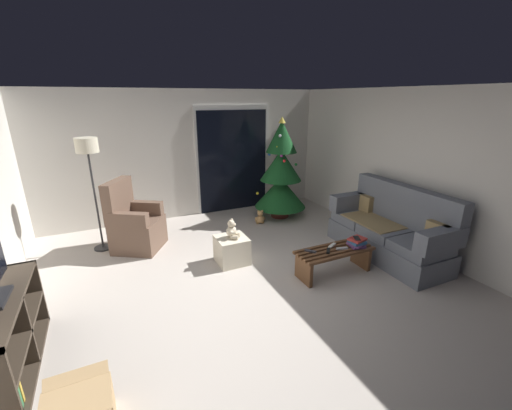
{
  "coord_description": "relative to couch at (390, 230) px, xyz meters",
  "views": [
    {
      "loc": [
        -1.51,
        -3.35,
        2.35
      ],
      "look_at": [
        0.4,
        0.7,
        0.85
      ],
      "focal_mm": 22.71,
      "sensor_mm": 36.0,
      "label": 1
    }
  ],
  "objects": [
    {
      "name": "remote_silver",
      "position": [
        -1.06,
        -0.15,
        -0.02
      ],
      "size": [
        0.16,
        0.08,
        0.02
      ],
      "primitive_type": "cube",
      "rotation": [
        0.0,
        0.0,
        4.45
      ],
      "color": "#ADADB2",
      "rests_on": "coffee_table"
    },
    {
      "name": "remote_graphite",
      "position": [
        -1.49,
        -0.04,
        -0.02
      ],
      "size": [
        0.13,
        0.15,
        0.02
      ],
      "primitive_type": "cube",
      "rotation": [
        0.0,
        0.0,
        0.67
      ],
      "color": "#333338",
      "rests_on": "coffee_table"
    },
    {
      "name": "floor_lamp",
      "position": [
        -4.04,
        2.12,
        1.11
      ],
      "size": [
        0.32,
        0.32,
        1.78
      ],
      "color": "#2D2D30",
      "rests_on": "ground"
    },
    {
      "name": "remote_white",
      "position": [
        -1.12,
        -0.02,
        -0.02
      ],
      "size": [
        0.16,
        0.11,
        0.02
      ],
      "primitive_type": "cube",
      "rotation": [
        0.0,
        0.0,
        5.16
      ],
      "color": "silver",
      "rests_on": "coffee_table"
    },
    {
      "name": "teddy_bear_cream",
      "position": [
        -2.3,
        0.79,
        0.12
      ],
      "size": [
        0.22,
        0.21,
        0.29
      ],
      "color": "beige",
      "rests_on": "ottoman"
    },
    {
      "name": "media_shelf",
      "position": [
        -4.85,
        -0.32,
        -0.05
      ],
      "size": [
        0.4,
        1.4,
        0.74
      ],
      "color": "#382D23",
      "rests_on": "ground"
    },
    {
      "name": "teddy_bear_honey_by_tree",
      "position": [
        -1.25,
        2.0,
        -0.28
      ],
      "size": [
        0.2,
        0.21,
        0.29
      ],
      "color": "tan",
      "rests_on": "ground"
    },
    {
      "name": "remote_black",
      "position": [
        -1.27,
        -0.13,
        -0.02
      ],
      "size": [
        0.13,
        0.15,
        0.02
      ],
      "primitive_type": "cube",
      "rotation": [
        0.0,
        0.0,
        5.6
      ],
      "color": "black",
      "rests_on": "coffee_table"
    },
    {
      "name": "patio_door_frame",
      "position": [
        -1.37,
        3.07,
        0.7
      ],
      "size": [
        1.6,
        0.02,
        2.2
      ],
      "primitive_type": "cube",
      "color": "silver",
      "rests_on": "ground"
    },
    {
      "name": "coffee_table",
      "position": [
        -1.15,
        -0.11,
        -0.15
      ],
      "size": [
        1.1,
        0.4,
        0.37
      ],
      "color": "brown",
      "rests_on": "ground"
    },
    {
      "name": "book_stack",
      "position": [
        -0.83,
        -0.19,
        0.04
      ],
      "size": [
        0.26,
        0.24,
        0.14
      ],
      "color": "#6B3D7A",
      "rests_on": "coffee_table"
    },
    {
      "name": "ground_plane",
      "position": [
        -2.32,
        0.08,
        -0.4
      ],
      "size": [
        7.0,
        7.0,
        0.0
      ],
      "primitive_type": "plane",
      "color": "#BCB2A8"
    },
    {
      "name": "armchair",
      "position": [
        -3.54,
        1.91,
        0.0
      ],
      "size": [
        0.94,
        0.94,
        1.13
      ],
      "color": "brown",
      "rests_on": "ground"
    },
    {
      "name": "ottoman",
      "position": [
        -2.31,
        0.79,
        -0.2
      ],
      "size": [
        0.44,
        0.44,
        0.4
      ],
      "primitive_type": "cube",
      "color": "beige",
      "rests_on": "ground"
    },
    {
      "name": "wall_back",
      "position": [
        -2.32,
        3.14,
        0.85
      ],
      "size": [
        5.72,
        0.12,
        2.5
      ],
      "primitive_type": "cube",
      "color": "silver",
      "rests_on": "ground"
    },
    {
      "name": "christmas_tree",
      "position": [
        -0.7,
        2.2,
        0.49
      ],
      "size": [
        1.03,
        1.03,
        2.0
      ],
      "color": "#4C1E19",
      "rests_on": "ground"
    },
    {
      "name": "couch",
      "position": [
        0.0,
        0.0,
        0.0
      ],
      "size": [
        0.82,
        1.95,
        1.08
      ],
      "color": "slate",
      "rests_on": "ground"
    },
    {
      "name": "patio_door_glass",
      "position": [
        -1.37,
        3.05,
        0.65
      ],
      "size": [
        1.5,
        0.02,
        2.1
      ],
      "primitive_type": "cube",
      "color": "black",
      "rests_on": "ground"
    },
    {
      "name": "cell_phone",
      "position": [
        -0.85,
        -0.19,
        0.11
      ],
      "size": [
        0.13,
        0.16,
        0.01
      ],
      "primitive_type": "cube",
      "rotation": [
        0.0,
        0.0,
        -0.45
      ],
      "color": "black",
      "rests_on": "book_stack"
    },
    {
      "name": "wall_right",
      "position": [
        0.54,
        0.08,
        0.85
      ],
      "size": [
        0.12,
        6.0,
        2.5
      ],
      "primitive_type": "cube",
      "color": "silver",
      "rests_on": "ground"
    }
  ]
}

